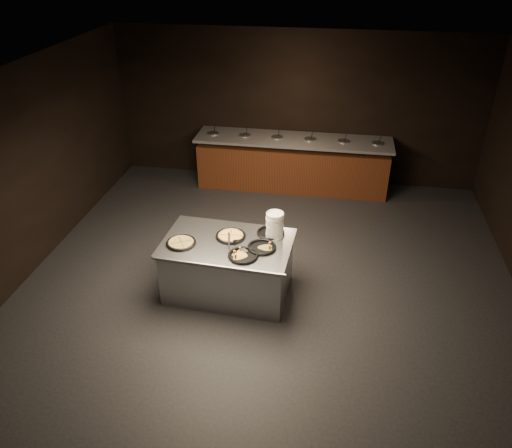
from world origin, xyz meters
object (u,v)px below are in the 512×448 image
object	(u,v)px
serving_counter	(228,268)
plate_stack	(275,225)
pan_veggie_whole	(181,243)
pan_cheese_whole	(231,236)

from	to	relation	value
serving_counter	plate_stack	size ratio (longest dim) A/B	4.91
serving_counter	pan_veggie_whole	bearing A→B (deg)	-163.21
serving_counter	pan_veggie_whole	xyz separation A→B (m)	(-0.59, -0.14, 0.44)
serving_counter	pan_veggie_whole	size ratio (longest dim) A/B	4.48
pan_cheese_whole	plate_stack	bearing A→B (deg)	10.42
plate_stack	pan_cheese_whole	distance (m)	0.61
plate_stack	pan_cheese_whole	world-z (taller)	plate_stack
serving_counter	plate_stack	xyz separation A→B (m)	(0.60, 0.24, 0.60)
serving_counter	plate_stack	world-z (taller)	plate_stack
pan_veggie_whole	pan_cheese_whole	bearing A→B (deg)	24.34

